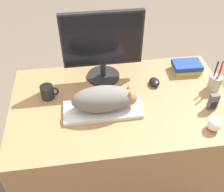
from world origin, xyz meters
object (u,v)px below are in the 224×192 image
at_px(monitor, 102,44).
at_px(book_stack, 187,67).
at_px(pen_cup, 215,82).
at_px(baseball, 214,124).
at_px(keyboard, 103,110).
at_px(phone, 213,102).
at_px(cat, 105,99).
at_px(computer_mouse, 154,82).
at_px(coffee_mug, 48,92).

height_order(monitor, book_stack, monitor).
xyz_separation_m(pen_cup, baseball, (-0.14, -0.31, -0.02)).
distance_m(keyboard, phone, 0.62).
xyz_separation_m(cat, computer_mouse, (0.33, 0.19, -0.08)).
bearing_deg(baseball, pen_cup, 66.07).
height_order(cat, monitor, monitor).
relative_size(cat, monitor, 0.75).
height_order(cat, pen_cup, pen_cup).
relative_size(coffee_mug, pen_cup, 0.48).
xyz_separation_m(baseball, phone, (0.06, 0.15, 0.01)).
height_order(keyboard, monitor, monitor).
bearing_deg(book_stack, baseball, -94.45).
height_order(keyboard, computer_mouse, computer_mouse).
bearing_deg(book_stack, pen_cup, -64.65).
xyz_separation_m(keyboard, book_stack, (0.60, 0.30, 0.02)).
height_order(keyboard, book_stack, book_stack).
bearing_deg(baseball, computer_mouse, 117.63).
xyz_separation_m(keyboard, computer_mouse, (0.35, 0.19, 0.01)).
distance_m(monitor, book_stack, 0.60).
relative_size(keyboard, book_stack, 2.29).
relative_size(cat, book_stack, 1.90).
distance_m(pen_cup, baseball, 0.34).
relative_size(coffee_mug, phone, 1.03).
bearing_deg(monitor, phone, -32.99).
bearing_deg(baseball, monitor, 134.86).
xyz_separation_m(baseball, book_stack, (0.04, 0.52, -0.00)).
bearing_deg(book_stack, keyboard, -153.43).
distance_m(keyboard, baseball, 0.60).
height_order(computer_mouse, coffee_mug, coffee_mug).
bearing_deg(computer_mouse, monitor, 158.88).
height_order(cat, coffee_mug, cat).
xyz_separation_m(cat, phone, (0.60, -0.07, -0.04)).
bearing_deg(cat, pen_cup, 7.95).
bearing_deg(coffee_mug, baseball, -23.36).
distance_m(keyboard, coffee_mug, 0.35).
bearing_deg(coffee_mug, book_stack, 8.75).
bearing_deg(pen_cup, cat, -172.05).
xyz_separation_m(monitor, coffee_mug, (-0.35, -0.15, -0.21)).
bearing_deg(baseball, phone, 69.26).
bearing_deg(computer_mouse, book_stack, 23.67).
bearing_deg(monitor, cat, -94.23).
distance_m(cat, computer_mouse, 0.39).
relative_size(pen_cup, phone, 2.16).
xyz_separation_m(monitor, phone, (0.58, -0.38, -0.20)).
bearing_deg(phone, baseball, -110.74).
height_order(computer_mouse, pen_cup, pen_cup).
distance_m(monitor, baseball, 0.77).
relative_size(keyboard, coffee_mug, 4.11).
relative_size(computer_mouse, coffee_mug, 0.82).
distance_m(cat, pen_cup, 0.69).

